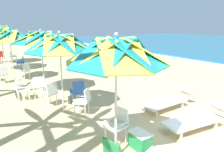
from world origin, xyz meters
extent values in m
plane|color=#D3B784|center=(0.00, 0.00, 0.00)|extent=(80.00, 80.00, 0.00)
cylinder|color=silver|center=(-0.72, -2.06, 1.06)|extent=(0.05, 0.05, 2.12)
cube|color=teal|center=(-0.26, -1.87, 2.30)|extent=(1.13, 1.07, 0.55)
cube|color=#EFDB4C|center=(-0.53, -1.60, 2.30)|extent=(1.08, 1.10, 0.55)
cube|color=teal|center=(-0.91, -1.60, 2.30)|extent=(1.07, 1.13, 0.55)
cube|color=#EFDB4C|center=(-1.18, -1.87, 2.30)|extent=(1.10, 1.08, 0.55)
cube|color=teal|center=(-1.18, -2.25, 2.30)|extent=(1.13, 1.07, 0.55)
cube|color=#EFDB4C|center=(-0.91, -2.51, 2.30)|extent=(1.08, 1.10, 0.55)
cube|color=teal|center=(-0.53, -2.51, 2.30)|extent=(1.07, 1.13, 0.55)
cube|color=#EFDB4C|center=(-0.26, -2.25, 2.30)|extent=(1.10, 1.08, 0.55)
sphere|color=silver|center=(-0.72, -2.06, 2.62)|extent=(0.08, 0.08, 0.08)
cube|color=#2D8C4C|center=(-0.15, -2.56, 0.67)|extent=(0.43, 0.17, 0.40)
cube|color=white|center=(-1.20, -1.70, 0.44)|extent=(0.50, 0.50, 0.05)
cube|color=white|center=(-1.23, -1.51, 0.67)|extent=(0.43, 0.15, 0.40)
cube|color=white|center=(-1.01, -1.68, 0.55)|extent=(0.09, 0.40, 0.03)
cube|color=white|center=(-1.40, -1.73, 0.55)|extent=(0.09, 0.40, 0.03)
cylinder|color=white|center=(-1.01, -1.85, 0.21)|extent=(0.04, 0.04, 0.41)
cylinder|color=white|center=(-1.35, -1.90, 0.21)|extent=(0.04, 0.04, 0.41)
cylinder|color=white|center=(-1.05, -1.50, 0.21)|extent=(0.04, 0.04, 0.41)
cylinder|color=white|center=(-1.40, -1.55, 0.21)|extent=(0.04, 0.04, 0.41)
cylinder|color=silver|center=(-3.67, -2.02, 1.03)|extent=(0.05, 0.05, 2.05)
cube|color=teal|center=(-3.19, -1.82, 2.24)|extent=(1.19, 1.12, 0.55)
cube|color=#EFDB4C|center=(-3.47, -1.54, 2.24)|extent=(1.13, 1.17, 0.55)
cube|color=teal|center=(-3.87, -1.54, 2.24)|extent=(1.12, 1.19, 0.55)
cube|color=#EFDB4C|center=(-4.15, -1.82, 2.24)|extent=(1.17, 1.13, 0.55)
cube|color=teal|center=(-4.15, -2.22, 2.24)|extent=(1.19, 1.12, 0.55)
cube|color=#EFDB4C|center=(-3.87, -2.50, 2.24)|extent=(1.13, 1.17, 0.55)
cube|color=teal|center=(-3.47, -2.50, 2.24)|extent=(1.12, 1.19, 0.55)
cube|color=#EFDB4C|center=(-3.19, -2.22, 2.24)|extent=(1.17, 1.13, 0.55)
sphere|color=silver|center=(-3.67, -2.02, 2.57)|extent=(0.08, 0.08, 0.08)
cube|color=white|center=(-3.14, -1.62, 0.44)|extent=(0.62, 0.62, 0.05)
cube|color=white|center=(-3.00, -1.49, 0.67)|extent=(0.36, 0.37, 0.40)
cube|color=white|center=(-3.00, -1.77, 0.55)|extent=(0.31, 0.30, 0.03)
cube|color=white|center=(-3.28, -1.48, 0.55)|extent=(0.31, 0.30, 0.03)
cylinder|color=white|center=(-3.15, -1.87, 0.21)|extent=(0.04, 0.04, 0.41)
cylinder|color=white|center=(-3.39, -1.62, 0.21)|extent=(0.04, 0.04, 0.41)
cylinder|color=white|center=(-2.89, -1.63, 0.21)|extent=(0.04, 0.04, 0.41)
cylinder|color=white|center=(-3.13, -1.38, 0.21)|extent=(0.04, 0.04, 0.41)
cube|color=white|center=(-4.48, -2.21, 0.44)|extent=(0.56, 0.56, 0.05)
cube|color=white|center=(-4.29, -2.15, 0.67)|extent=(0.23, 0.43, 0.40)
cube|color=white|center=(-4.42, -2.40, 0.55)|extent=(0.39, 0.17, 0.03)
cube|color=white|center=(-4.55, -2.02, 0.55)|extent=(0.39, 0.17, 0.03)
cylinder|color=white|center=(-4.59, -2.43, 0.21)|extent=(0.04, 0.04, 0.41)
cylinder|color=white|center=(-4.71, -2.10, 0.21)|extent=(0.04, 0.04, 0.41)
cylinder|color=white|center=(-4.26, -2.32, 0.21)|extent=(0.04, 0.04, 0.41)
cylinder|color=white|center=(-4.37, -1.99, 0.21)|extent=(0.04, 0.04, 0.41)
cube|color=blue|center=(-4.11, -1.31, 0.44)|extent=(0.48, 0.48, 0.05)
cube|color=blue|center=(-3.91, -1.33, 0.67)|extent=(0.14, 0.43, 0.40)
cube|color=blue|center=(-4.13, -1.50, 0.55)|extent=(0.40, 0.08, 0.03)
cube|color=blue|center=(-4.09, -1.11, 0.55)|extent=(0.40, 0.08, 0.03)
cylinder|color=blue|center=(-4.31, -1.46, 0.21)|extent=(0.04, 0.04, 0.41)
cylinder|color=blue|center=(-4.27, -1.11, 0.21)|extent=(0.04, 0.04, 0.41)
cylinder|color=blue|center=(-3.96, -1.50, 0.21)|extent=(0.04, 0.04, 0.41)
cylinder|color=blue|center=(-3.92, -1.15, 0.21)|extent=(0.04, 0.04, 0.41)
cylinder|color=silver|center=(-5.92, -1.90, 1.09)|extent=(0.05, 0.05, 2.17)
cube|color=teal|center=(-5.42, -1.69, 2.31)|extent=(1.25, 1.19, 0.49)
cube|color=#EFDB4C|center=(-5.71, -1.40, 2.31)|extent=(1.18, 1.28, 0.49)
cube|color=teal|center=(-6.13, -1.40, 2.31)|extent=(1.19, 1.25, 0.49)
cube|color=#EFDB4C|center=(-6.42, -1.69, 2.31)|extent=(1.28, 1.18, 0.49)
cube|color=teal|center=(-6.42, -2.10, 2.31)|extent=(1.25, 1.19, 0.49)
cube|color=#EFDB4C|center=(-6.13, -2.40, 2.31)|extent=(1.18, 1.28, 0.49)
cube|color=teal|center=(-5.71, -2.40, 2.31)|extent=(1.19, 1.25, 0.49)
cube|color=#EFDB4C|center=(-5.42, -2.10, 2.31)|extent=(1.28, 1.18, 0.49)
sphere|color=silver|center=(-5.92, -1.90, 2.58)|extent=(0.08, 0.08, 0.08)
cube|color=white|center=(-5.60, -2.23, 0.44)|extent=(0.51, 0.51, 0.05)
cube|color=white|center=(-5.40, -2.26, 0.67)|extent=(0.17, 0.43, 0.40)
cube|color=white|center=(-5.64, -2.42, 0.55)|extent=(0.40, 0.11, 0.03)
cube|color=white|center=(-5.57, -2.03, 0.55)|extent=(0.40, 0.11, 0.03)
cylinder|color=white|center=(-5.80, -2.37, 0.21)|extent=(0.04, 0.04, 0.41)
cylinder|color=white|center=(-5.74, -2.02, 0.21)|extent=(0.04, 0.04, 0.41)
cylinder|color=white|center=(-5.46, -2.43, 0.21)|extent=(0.04, 0.04, 0.41)
cylinder|color=white|center=(-5.40, -2.09, 0.21)|extent=(0.04, 0.04, 0.41)
cube|color=white|center=(-5.58, -2.83, 0.44)|extent=(0.47, 0.47, 0.05)
cube|color=white|center=(-5.60, -3.03, 0.67)|extent=(0.42, 0.12, 0.40)
cube|color=white|center=(-5.78, -2.81, 0.55)|extent=(0.07, 0.40, 0.03)
cube|color=white|center=(-5.38, -2.84, 0.55)|extent=(0.07, 0.40, 0.03)
cylinder|color=white|center=(-5.75, -2.64, 0.21)|extent=(0.04, 0.04, 0.41)
cylinder|color=white|center=(-5.40, -2.66, 0.21)|extent=(0.04, 0.04, 0.41)
cylinder|color=white|center=(-5.77, -2.99, 0.21)|extent=(0.04, 0.04, 0.41)
cylinder|color=white|center=(-5.42, -3.01, 0.21)|extent=(0.04, 0.04, 0.41)
cylinder|color=silver|center=(-8.75, -2.54, 1.04)|extent=(0.05, 0.05, 2.08)
cube|color=teal|center=(-8.29, -2.35, 2.26)|extent=(1.12, 1.10, 0.56)
cube|color=#EFDB4C|center=(-8.56, -2.08, 2.26)|extent=(1.08, 1.16, 0.56)
cube|color=teal|center=(-8.95, -2.08, 2.26)|extent=(1.10, 1.12, 0.56)
cube|color=#EFDB4C|center=(-9.22, -2.35, 2.26)|extent=(1.16, 1.08, 0.56)
cube|color=teal|center=(-9.22, -2.74, 2.26)|extent=(1.12, 1.10, 0.56)
cube|color=#EFDB4C|center=(-8.29, -2.74, 2.26)|extent=(1.16, 1.08, 0.56)
sphere|color=silver|center=(-8.75, -2.54, 2.58)|extent=(0.08, 0.08, 0.08)
cube|color=white|center=(-8.74, -2.06, 0.44)|extent=(0.61, 0.61, 0.05)
cube|color=white|center=(-8.57, -1.95, 0.67)|extent=(0.31, 0.40, 0.40)
cube|color=white|center=(-8.63, -2.23, 0.55)|extent=(0.35, 0.25, 0.03)
cube|color=white|center=(-8.85, -1.89, 0.55)|extent=(0.35, 0.25, 0.03)
cylinder|color=white|center=(-8.79, -2.30, 0.21)|extent=(0.04, 0.04, 0.41)
cylinder|color=white|center=(-8.98, -2.01, 0.21)|extent=(0.04, 0.04, 0.41)
cylinder|color=white|center=(-8.49, -2.11, 0.21)|extent=(0.04, 0.04, 0.41)
cylinder|color=white|center=(-8.69, -1.81, 0.21)|extent=(0.04, 0.04, 0.41)
cube|color=white|center=(-8.63, -3.08, 0.44)|extent=(0.52, 0.52, 0.05)
cube|color=white|center=(-8.43, -3.04, 0.67)|extent=(0.18, 0.43, 0.40)
cube|color=white|center=(-8.67, -2.89, 0.55)|extent=(0.40, 0.12, 0.03)
cylinder|color=white|center=(-8.84, -2.95, 0.21)|extent=(0.04, 0.04, 0.41)
cylinder|color=white|center=(-8.42, -3.22, 0.21)|extent=(0.04, 0.04, 0.41)
cylinder|color=white|center=(-8.49, -2.87, 0.21)|extent=(0.04, 0.04, 0.41)
cylinder|color=silver|center=(-11.66, -2.49, 1.09)|extent=(0.05, 0.05, 2.19)
cube|color=teal|center=(-11.12, -2.27, 2.37)|extent=(1.33, 1.28, 0.56)
cube|color=#EFDB4C|center=(-11.44, -1.95, 2.37)|extent=(1.27, 1.36, 0.56)
cube|color=teal|center=(-11.89, -1.95, 2.37)|extent=(1.28, 1.33, 0.56)
cube|color=#EFDB4C|center=(-12.20, -2.27, 2.37)|extent=(1.36, 1.27, 0.56)
sphere|color=silver|center=(-11.66, -2.49, 2.69)|extent=(0.08, 0.08, 0.08)
cube|color=blue|center=(-11.42, -1.66, 0.44)|extent=(0.49, 0.49, 0.05)
cube|color=blue|center=(-11.39, -1.46, 0.67)|extent=(0.43, 0.15, 0.40)
cube|color=blue|center=(-11.22, -1.68, 0.55)|extent=(0.09, 0.40, 0.03)
cube|color=blue|center=(-11.61, -1.64, 0.55)|extent=(0.09, 0.40, 0.03)
cylinder|color=blue|center=(-11.26, -1.86, 0.21)|extent=(0.04, 0.04, 0.41)
cylinder|color=blue|center=(-11.61, -1.81, 0.21)|extent=(0.04, 0.04, 0.41)
cylinder|color=blue|center=(-11.22, -1.51, 0.21)|extent=(0.04, 0.04, 0.41)
cylinder|color=blue|center=(-11.57, -1.46, 0.21)|extent=(0.04, 0.04, 0.41)
cylinder|color=silver|center=(-14.28, -2.16, 1.14)|extent=(0.05, 0.05, 2.28)
cube|color=teal|center=(-13.72, -1.92, 2.45)|extent=(1.41, 1.34, 0.53)
cube|color=#EFDB4C|center=(-14.05, -1.59, 2.45)|extent=(1.34, 1.42, 0.53)
cube|color=teal|center=(-14.51, -1.59, 2.45)|extent=(1.34, 1.41, 0.53)
cube|color=#EFDB4C|center=(-14.84, -1.92, 2.45)|extent=(1.42, 1.34, 0.53)
sphere|color=silver|center=(-14.28, -2.16, 2.76)|extent=(0.08, 0.08, 0.08)
cube|color=red|center=(-14.88, -2.31, 0.67)|extent=(0.22, 0.43, 0.40)
cube|color=red|center=(-15.14, -2.19, 0.55)|extent=(0.39, 0.16, 0.03)
cylinder|color=red|center=(-15.30, -2.27, 0.21)|extent=(0.04, 0.04, 0.41)
cylinder|color=red|center=(-14.96, -2.15, 0.21)|extent=(0.04, 0.04, 0.41)
cube|color=white|center=(-14.46, -1.48, 0.44)|extent=(0.54, 0.54, 0.05)
cube|color=white|center=(-14.51, -1.67, 0.67)|extent=(0.43, 0.21, 0.40)
cube|color=white|center=(-14.65, -1.42, 0.55)|extent=(0.15, 0.39, 0.03)
cube|color=white|center=(-14.26, -1.53, 0.55)|extent=(0.15, 0.39, 0.03)
cylinder|color=white|center=(-14.58, -1.26, 0.21)|extent=(0.04, 0.04, 0.41)
cylinder|color=white|center=(-14.24, -1.36, 0.21)|extent=(0.04, 0.04, 0.41)
cylinder|color=white|center=(-14.67, -1.60, 0.21)|extent=(0.04, 0.04, 0.41)
cylinder|color=white|center=(-14.33, -1.69, 0.21)|extent=(0.04, 0.04, 0.41)
cube|color=white|center=(-0.53, 0.39, 0.25)|extent=(0.89, 1.78, 0.06)
cube|color=white|center=(-0.37, 1.43, 0.44)|extent=(0.67, 0.57, 0.36)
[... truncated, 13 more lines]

